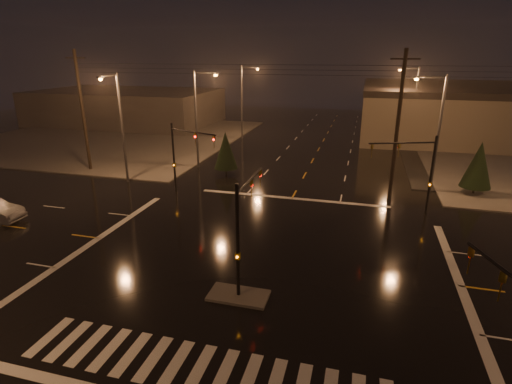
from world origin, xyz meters
TOP-DOWN VIEW (x-y plane):
  - ground at (0.00, 0.00)m, footprint 140.00×140.00m
  - sidewalk_nw at (-30.00, 30.00)m, footprint 36.00×36.00m
  - median_island at (0.00, -4.00)m, footprint 3.00×1.60m
  - crosswalk at (0.00, -9.00)m, footprint 15.00×2.60m
  - stop_bar_far at (0.00, 11.00)m, footprint 16.00×0.50m
  - commercial_block at (-35.00, 42.00)m, footprint 30.00×18.00m
  - signal_mast_median at (0.00, -3.07)m, footprint 0.25×4.59m
  - signal_mast_ne at (9.50, 10.14)m, footprint 4.84×1.86m
  - signal_mast_nw at (-9.50, 10.14)m, footprint 4.84×1.86m
  - streetlight_1 at (-11.18, 18.00)m, footprint 2.77×0.32m
  - streetlight_2 at (-11.18, 34.00)m, footprint 2.77×0.32m
  - streetlight_3 at (11.18, 16.00)m, footprint 2.77×0.32m
  - streetlight_4 at (11.18, 36.00)m, footprint 2.77×0.32m
  - streetlight_5 at (-16.00, 11.18)m, footprint 0.32×2.77m
  - utility_pole_0 at (-22.00, 14.00)m, footprint 2.20×0.32m
  - utility_pole_1 at (8.00, 14.00)m, footprint 2.20×0.32m
  - conifer_0 at (15.02, 16.13)m, footprint 2.53×2.53m
  - conifer_3 at (-7.67, 16.12)m, footprint 2.34×2.34m

SIDE VIEW (x-z plane):
  - ground at x=0.00m, z-range 0.00..0.00m
  - crosswalk at x=0.00m, z-range 0.00..0.01m
  - stop_bar_far at x=0.00m, z-range 0.00..0.01m
  - sidewalk_nw at x=-30.00m, z-range 0.00..0.12m
  - median_island at x=0.00m, z-range 0.00..0.15m
  - conifer_3 at x=-7.67m, z-range 0.35..4.71m
  - conifer_0 at x=15.02m, z-range 0.35..4.99m
  - commercial_block at x=-35.00m, z-range 0.00..5.60m
  - signal_mast_median at x=0.00m, z-range 0.75..6.75m
  - signal_mast_ne at x=9.50m, z-range 0.79..6.79m
  - signal_mast_nw at x=-9.50m, z-range 0.79..6.79m
  - streetlight_1 at x=-11.18m, z-range 0.80..10.80m
  - streetlight_2 at x=-11.18m, z-range 0.80..10.80m
  - streetlight_3 at x=11.18m, z-range 0.80..10.80m
  - streetlight_4 at x=11.18m, z-range 0.80..10.80m
  - streetlight_5 at x=-16.00m, z-range 0.80..10.80m
  - utility_pole_0 at x=-22.00m, z-range 0.13..12.13m
  - utility_pole_1 at x=8.00m, z-range 0.13..12.13m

